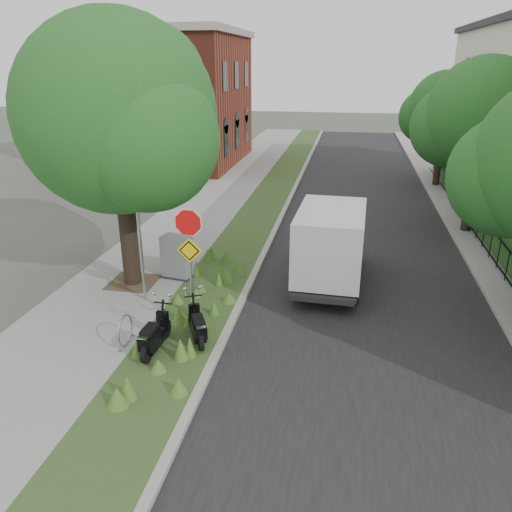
{
  "coord_description": "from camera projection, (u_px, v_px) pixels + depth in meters",
  "views": [
    {
      "loc": [
        2.22,
        -10.18,
        6.42
      ],
      "look_at": [
        -0.16,
        2.68,
        1.3
      ],
      "focal_mm": 35.0,
      "sensor_mm": 36.0,
      "label": 1
    }
  ],
  "objects": [
    {
      "name": "ground",
      "position": [
        242.0,
        346.0,
        12.04
      ],
      "size": [
        120.0,
        120.0,
        0.0
      ],
      "primitive_type": "plane",
      "color": "#4C5147",
      "rests_on": "ground"
    },
    {
      "name": "street_tree_main",
      "position": [
        116.0,
        125.0,
        13.6
      ],
      "size": [
        6.21,
        5.54,
        7.66
      ],
      "color": "black",
      "rests_on": "ground"
    },
    {
      "name": "road",
      "position": [
        363.0,
        227.0,
        20.69
      ],
      "size": [
        7.0,
        60.0,
        0.01
      ],
      "primitive_type": "cube",
      "color": "black",
      "rests_on": "ground"
    },
    {
      "name": "sign_assembly",
      "position": [
        189.0,
        244.0,
        11.96
      ],
      "size": [
        0.94,
        0.08,
        3.22
      ],
      "color": "#A5A8AD",
      "rests_on": "ground"
    },
    {
      "name": "brick_building",
      "position": [
        169.0,
        98.0,
        32.26
      ],
      "size": [
        9.4,
        10.4,
        8.3
      ],
      "color": "maroon",
      "rests_on": "ground"
    },
    {
      "name": "bare_post",
      "position": [
        139.0,
        232.0,
        13.46
      ],
      "size": [
        0.08,
        0.08,
        4.0
      ],
      "color": "#A5A8AD",
      "rests_on": "ground"
    },
    {
      "name": "far_tree_c",
      "position": [
        444.0,
        112.0,
        25.94
      ],
      "size": [
        4.37,
        3.89,
        5.93
      ],
      "color": "black",
      "rests_on": "ground"
    },
    {
      "name": "footpath_far",
      "position": [
        496.0,
        233.0,
        19.78
      ],
      "size": [
        3.2,
        60.0,
        0.12
      ],
      "primitive_type": "cube",
      "color": "gray",
      "rests_on": "ground"
    },
    {
      "name": "fence_far",
      "position": [
        472.0,
        217.0,
        19.73
      ],
      "size": [
        0.04,
        24.0,
        1.0
      ],
      "color": "black",
      "rests_on": "ground"
    },
    {
      "name": "utility_cabinet",
      "position": [
        177.0,
        257.0,
        15.45
      ],
      "size": [
        1.09,
        0.81,
        1.32
      ],
      "color": "#262628",
      "rests_on": "ground"
    },
    {
      "name": "bike_hoop",
      "position": [
        125.0,
        330.0,
        11.77
      ],
      "size": [
        0.06,
        0.78,
        0.77
      ],
      "color": "#A5A8AD",
      "rests_on": "ground"
    },
    {
      "name": "scooter_near",
      "position": [
        198.0,
        329.0,
        11.88
      ],
      "size": [
        0.78,
        1.4,
        0.72
      ],
      "color": "black",
      "rests_on": "ground"
    },
    {
      "name": "far_tree_b",
      "position": [
        480.0,
        121.0,
        18.47
      ],
      "size": [
        4.83,
        4.31,
        6.56
      ],
      "color": "black",
      "rests_on": "ground"
    },
    {
      "name": "verge",
      "position": [
        256.0,
        220.0,
        21.43
      ],
      "size": [
        2.0,
        60.0,
        0.12
      ],
      "primitive_type": "cube",
      "color": "#364E21",
      "rests_on": "ground"
    },
    {
      "name": "sidewalk_near",
      "position": [
        195.0,
        216.0,
        21.9
      ],
      "size": [
        3.5,
        60.0,
        0.12
      ],
      "primitive_type": "cube",
      "color": "gray",
      "rests_on": "ground"
    },
    {
      "name": "kerb_far",
      "position": [
        451.0,
        230.0,
        20.07
      ],
      "size": [
        0.2,
        60.0,
        0.13
      ],
      "primitive_type": "cube",
      "color": "#9E9991",
      "rests_on": "ground"
    },
    {
      "name": "kerb_near",
      "position": [
        279.0,
        221.0,
        21.26
      ],
      "size": [
        0.2,
        60.0,
        0.13
      ],
      "primitive_type": "cube",
      "color": "#9E9991",
      "rests_on": "ground"
    },
    {
      "name": "box_truck",
      "position": [
        331.0,
        241.0,
        15.03
      ],
      "size": [
        2.01,
        4.7,
        2.09
      ],
      "color": "#262628",
      "rests_on": "ground"
    },
    {
      "name": "hedge_far",
      "position": [
        491.0,
        218.0,
        19.61
      ],
      "size": [
        1.0,
        24.0,
        1.1
      ],
      "primitive_type": "cube",
      "color": "#174218",
      "rests_on": "footpath_far"
    },
    {
      "name": "scooter_far",
      "position": [
        153.0,
        339.0,
        11.42
      ],
      "size": [
        0.35,
        1.57,
        0.75
      ],
      "color": "black",
      "rests_on": "ground"
    }
  ]
}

